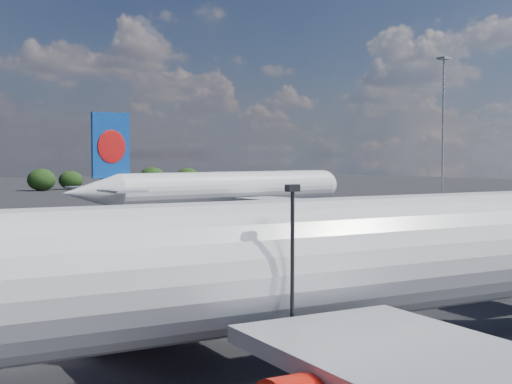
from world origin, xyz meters
TOP-DOWN VIEW (x-y plane):
  - qantas_airliner at (11.21, -2.43)m, footprint 55.53×52.85m
  - china_southern_airliner at (48.49, 69.21)m, footprint 50.54×48.01m
  - apron_lamp_post at (6.01, -5.11)m, footprint 0.55×0.30m
  - floodlight_mast_near at (75.03, 47.23)m, footprint 1.60×1.60m

SIDE VIEW (x-z plane):
  - china_southern_airliner at x=48.49m, z-range -3.23..13.28m
  - apron_lamp_post at x=6.01m, z-range 0.63..9.96m
  - qantas_airliner at x=11.21m, z-range -3.54..14.57m
  - floodlight_mast_near at x=75.03m, z-range 3.41..28.81m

